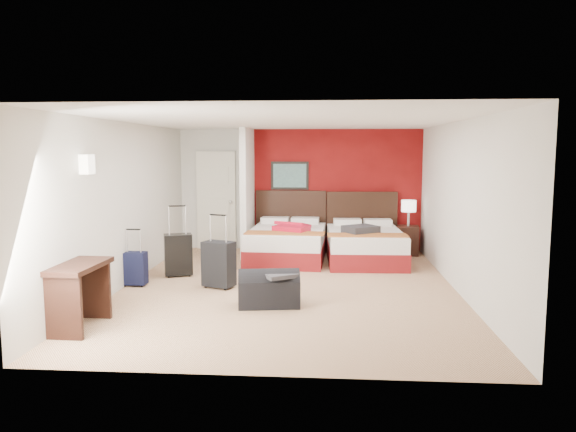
# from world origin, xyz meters

# --- Properties ---
(ground) EXTENTS (6.50, 6.50, 0.00)m
(ground) POSITION_xyz_m (0.00, 0.00, 0.00)
(ground) COLOR tan
(ground) RESTS_ON ground
(room_walls) EXTENTS (5.02, 6.52, 2.50)m
(room_walls) POSITION_xyz_m (-1.40, 1.42, 1.26)
(room_walls) COLOR silver
(room_walls) RESTS_ON ground
(red_accent_panel) EXTENTS (3.50, 0.04, 2.50)m
(red_accent_panel) POSITION_xyz_m (0.75, 3.23, 1.25)
(red_accent_panel) COLOR maroon
(red_accent_panel) RESTS_ON ground
(partition_wall) EXTENTS (0.12, 1.20, 2.50)m
(partition_wall) POSITION_xyz_m (-1.00, 2.61, 1.25)
(partition_wall) COLOR silver
(partition_wall) RESTS_ON ground
(entry_door) EXTENTS (0.82, 0.06, 2.05)m
(entry_door) POSITION_xyz_m (-1.75, 3.20, 1.02)
(entry_door) COLOR silver
(entry_door) RESTS_ON ground
(bed_left) EXTENTS (1.47, 2.04, 0.60)m
(bed_left) POSITION_xyz_m (-0.17, 2.11, 0.30)
(bed_left) COLOR white
(bed_left) RESTS_ON ground
(bed_right) EXTENTS (1.43, 2.00, 0.58)m
(bed_right) POSITION_xyz_m (1.28, 2.04, 0.29)
(bed_right) COLOR silver
(bed_right) RESTS_ON ground
(red_suitcase_open) EXTENTS (0.89, 1.01, 0.10)m
(red_suitcase_open) POSITION_xyz_m (-0.07, 2.01, 0.65)
(red_suitcase_open) COLOR red
(red_suitcase_open) RESTS_ON bed_left
(jacket_bundle) EXTENTS (0.71, 0.68, 0.13)m
(jacket_bundle) POSITION_xyz_m (1.18, 1.74, 0.65)
(jacket_bundle) COLOR #323236
(jacket_bundle) RESTS_ON bed_right
(nightstand) EXTENTS (0.45, 0.45, 0.58)m
(nightstand) POSITION_xyz_m (2.19, 2.81, 0.29)
(nightstand) COLOR black
(nightstand) RESTS_ON ground
(table_lamp) EXTENTS (0.37, 0.37, 0.51)m
(table_lamp) POSITION_xyz_m (2.19, 2.81, 0.83)
(table_lamp) COLOR silver
(table_lamp) RESTS_ON nightstand
(suitcase_black) EXTENTS (0.51, 0.41, 0.67)m
(suitcase_black) POSITION_xyz_m (-1.87, 0.65, 0.33)
(suitcase_black) COLOR black
(suitcase_black) RESTS_ON ground
(suitcase_charcoal) EXTENTS (0.53, 0.43, 0.68)m
(suitcase_charcoal) POSITION_xyz_m (-1.05, -0.05, 0.34)
(suitcase_charcoal) COLOR black
(suitcase_charcoal) RESTS_ON ground
(suitcase_navy) EXTENTS (0.36, 0.22, 0.49)m
(suitcase_navy) POSITION_xyz_m (-2.36, -0.04, 0.25)
(suitcase_navy) COLOR black
(suitcase_navy) RESTS_ON ground
(duffel_bag) EXTENTS (0.86, 0.54, 0.41)m
(duffel_bag) POSITION_xyz_m (-0.19, -0.97, 0.21)
(duffel_bag) COLOR black
(duffel_bag) RESTS_ON ground
(jacket_draped) EXTENTS (0.52, 0.50, 0.05)m
(jacket_draped) POSITION_xyz_m (-0.04, -1.02, 0.44)
(jacket_draped) COLOR #39383E
(jacket_draped) RESTS_ON duffel_bag
(desk) EXTENTS (0.49, 0.94, 0.77)m
(desk) POSITION_xyz_m (-2.29, -2.05, 0.39)
(desk) COLOR black
(desk) RESTS_ON ground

